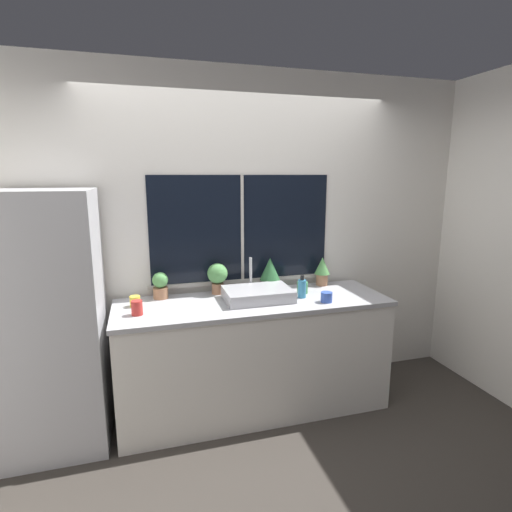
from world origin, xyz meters
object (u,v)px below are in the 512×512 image
Objects in this scene: potted_plant_center_right at (270,271)px; potted_plant_far_right at (322,269)px; sink at (258,294)px; potted_plant_far_left at (160,285)px; mug_green at (302,287)px; potted_plant_center_left at (217,276)px; mug_blue at (326,297)px; soap_bottle at (302,288)px; refrigerator at (51,322)px; mug_red at (137,308)px; mug_yellow at (135,301)px.

potted_plant_far_right is at bearing -0.00° from potted_plant_center_right.
potted_plant_far_left is (-0.72, 0.25, 0.06)m from sink.
mug_green is (-0.26, -0.18, -0.09)m from potted_plant_far_right.
potted_plant_center_left is 0.89m from mug_blue.
mug_green is (1.13, -0.18, -0.06)m from potted_plant_far_left.
soap_bottle is at bearing -6.67° from sink.
potted_plant_far_left is 1.14m from mug_green.
mug_blue is (0.76, -0.45, -0.11)m from potted_plant_center_left.
soap_bottle is at bearing -59.08° from potted_plant_center_right.
soap_bottle is at bearing -114.69° from mug_green.
potted_plant_far_right is at bearing 6.86° from refrigerator.
soap_bottle is 1.77× the size of mug_red.
mug_green is (0.40, 0.07, 0.00)m from sink.
refrigerator is at bearing -167.94° from potted_plant_center_left.
potted_plant_far_right reaches higher than mug_green.
mug_blue is at bearing -72.28° from mug_green.
potted_plant_center_left is at bearing 13.24° from mug_yellow.
sink is 0.41m from mug_green.
mug_red is at bearing -167.54° from potted_plant_far_right.
potted_plant_center_left reaches higher than potted_plant_far_left.
potted_plant_center_right is (0.90, 0.00, 0.05)m from potted_plant_far_left.
potted_plant_far_right is at bearing 12.46° from mug_red.
potted_plant_far_left is 0.39m from mug_red.
sink reaches higher than potted_plant_center_right.
sink is 0.36m from soap_bottle.
mug_green is (-0.09, 0.27, 0.01)m from mug_blue.
sink is 5.83× the size of mug_blue.
refrigerator reaches higher than mug_yellow.
potted_plant_center_left is 0.70m from mug_green.
potted_plant_center_right is 1.50× the size of soap_bottle.
potted_plant_far_right is 0.33m from mug_green.
potted_plant_far_left is 1.11m from soap_bottle.
potted_plant_center_left reaches higher than mug_yellow.
potted_plant_center_left is at bearing 12.06° from refrigerator.
potted_plant_far_right is at bearing -0.00° from potted_plant_far_left.
mug_yellow is at bearing -141.70° from potted_plant_far_left.
mug_blue is at bearing -4.19° from mug_red.
mug_yellow is at bearing 168.16° from mug_blue.
potted_plant_far_left is 0.84× the size of potted_plant_far_right.
potted_plant_center_right is at bearing 8.84° from refrigerator.
potted_plant_far_right is 0.43m from soap_bottle.
sink is 0.92m from mug_yellow.
mug_blue is at bearing -111.06° from potted_plant_far_right.
potted_plant_far_right is (1.38, -0.00, 0.03)m from potted_plant_far_left.
refrigerator is at bearing -173.14° from potted_plant_far_right.
mug_green is at bearing -38.59° from potted_plant_center_right.
mug_yellow is at bearing 178.88° from mug_green.
refrigerator reaches higher than potted_plant_far_left.
mug_blue is at bearing -30.54° from potted_plant_center_left.
potted_plant_far_right is (0.93, 0.00, -0.01)m from potted_plant_center_left.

